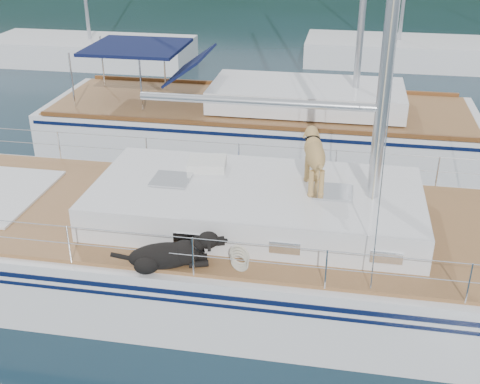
# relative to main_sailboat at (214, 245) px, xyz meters

# --- Properties ---
(ground) EXTENTS (120.00, 120.00, 0.00)m
(ground) POSITION_rel_main_sailboat_xyz_m (-0.10, 0.00, -0.68)
(ground) COLOR black
(ground) RESTS_ON ground
(main_sailboat) EXTENTS (12.00, 3.96, 14.01)m
(main_sailboat) POSITION_rel_main_sailboat_xyz_m (0.00, 0.00, 0.00)
(main_sailboat) COLOR silver
(main_sailboat) RESTS_ON ground
(neighbor_sailboat) EXTENTS (11.00, 3.50, 13.30)m
(neighbor_sailboat) POSITION_rel_main_sailboat_xyz_m (-0.07, 6.26, -0.05)
(neighbor_sailboat) COLOR silver
(neighbor_sailboat) RESTS_ON ground
(bg_boat_west) EXTENTS (8.00, 3.00, 11.65)m
(bg_boat_west) POSITION_rel_main_sailboat_xyz_m (-8.10, 14.00, -0.23)
(bg_boat_west) COLOR silver
(bg_boat_west) RESTS_ON ground
(bg_boat_center) EXTENTS (7.20, 3.00, 11.65)m
(bg_boat_center) POSITION_rel_main_sailboat_xyz_m (3.90, 16.00, -0.23)
(bg_boat_center) COLOR silver
(bg_boat_center) RESTS_ON ground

